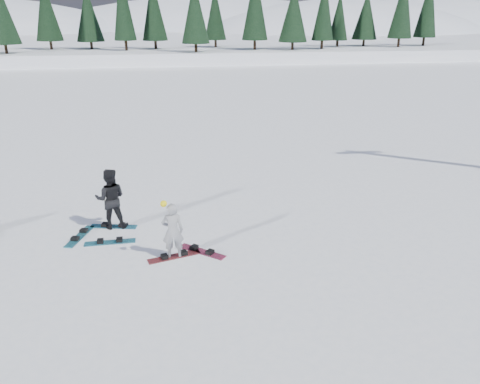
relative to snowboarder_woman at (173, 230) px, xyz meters
name	(u,v)px	position (x,y,z in m)	size (l,w,h in m)	color
ground	(215,251)	(1.20, 0.18, -0.84)	(420.00, 420.00, 0.00)	white
alpine_backdrop	(138,64)	(-10.53, 189.35, -14.81)	(412.50, 227.00, 53.20)	white
snowboarder_woman	(173,230)	(0.00, 0.00, 0.00)	(0.61, 0.42, 1.79)	#AEAEB3
snowboarder_man	(111,199)	(-1.88, 2.29, 0.15)	(0.96, 0.75, 1.97)	black
snowboard_woman	(174,257)	(0.00, 0.00, -0.82)	(1.50, 0.28, 0.03)	maroon
snowboard_man	(114,227)	(-1.88, 2.29, -0.82)	(1.50, 0.28, 0.03)	teal
snowboard_loose_a	(80,236)	(-2.85, 1.73, -0.82)	(1.50, 0.28, 0.03)	#16687D
snowboard_loose_c	(110,242)	(-1.88, 1.18, -0.82)	(1.50, 0.28, 0.03)	teal
snowboard_loose_b	(202,252)	(0.81, 0.17, -0.82)	(1.50, 0.28, 0.03)	#972141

